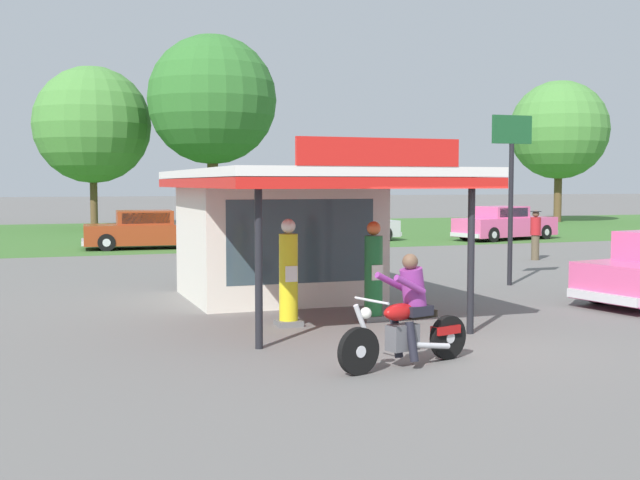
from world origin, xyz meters
name	(u,v)px	position (x,y,z in m)	size (l,w,h in m)	color
ground_plane	(447,343)	(0.00, 0.00, 0.00)	(300.00, 300.00, 0.00)	slate
grass_verge_strip	(164,233)	(0.00, 30.00, 0.00)	(120.00, 24.00, 0.01)	#3D6B2D
service_station_kiosk	(283,225)	(-1.10, 5.38, 1.66)	(4.61, 7.68, 3.26)	silver
gas_pump_nearside	(288,277)	(-1.93, 2.35, 0.88)	(0.44, 0.44, 1.92)	slate
gas_pump_offside	(373,276)	(-0.27, 2.35, 0.84)	(0.44, 0.44, 1.85)	slate
motorcycle_with_rider	(408,320)	(-1.32, -1.27, 0.65)	(2.23, 0.88, 1.58)	black
parked_car_back_row_far_right	(150,231)	(-1.92, 20.65, 0.69)	(5.44, 2.26, 1.49)	#993819
parked_car_back_row_centre_left	(341,226)	(6.58, 21.86, 0.67)	(5.09, 2.22, 1.50)	#B7B7BC
parked_car_back_row_centre	(505,224)	(13.90, 20.22, 0.70)	(5.49, 3.06, 1.52)	#E55993
bystander_leaning_by_kiosk	(535,233)	(9.53, 11.48, 0.89)	(0.36, 0.36, 1.66)	brown
tree_oak_left	(560,131)	(26.54, 33.60, 5.96)	(6.46, 6.46, 9.30)	brown
tree_oak_centre	(211,102)	(3.00, 32.30, 6.96)	(7.04, 7.04, 10.63)	brown
tree_oak_far_left	(93,126)	(-2.95, 36.26, 5.78)	(6.61, 6.61, 9.17)	brown
roadside_pole_sign	(511,168)	(5.02, 6.02, 2.93)	(1.10, 0.12, 4.24)	black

